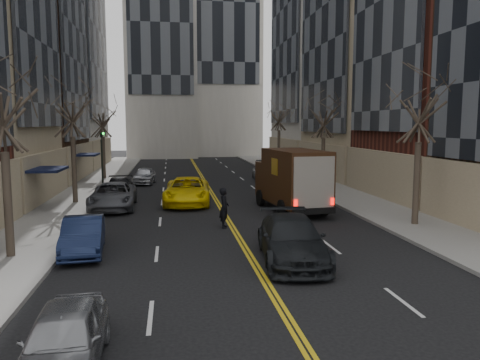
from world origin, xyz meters
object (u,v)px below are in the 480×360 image
Objects in this scene: ups_truck at (292,180)px; taxi at (187,191)px; observer_sedan at (292,240)px; pedestrian at (224,208)px.

ups_truck reaches higher than taxi.
taxi reaches higher than observer_sedan.
taxi is 7.17m from pedestrian.
ups_truck reaches higher than observer_sedan.
pedestrian is at bearing -73.72° from taxi.
ups_truck is 5.79m from pedestrian.
observer_sedan is at bearing -71.41° from taxi.
ups_truck is 6.75m from taxi.
taxi is at bearing 110.65° from observer_sedan.
pedestrian is at bearing -145.59° from ups_truck.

